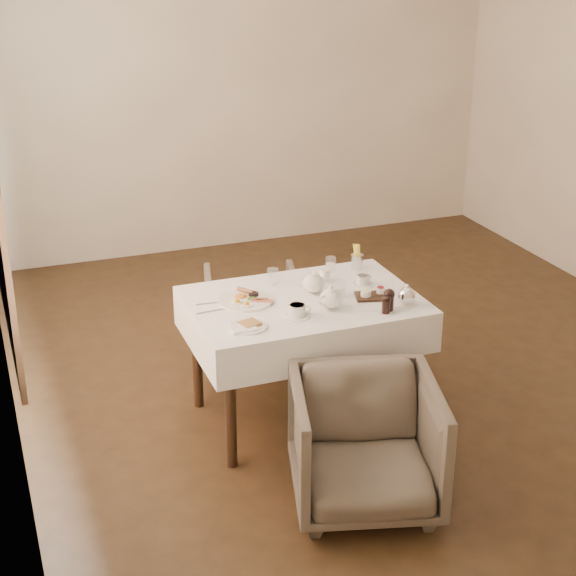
% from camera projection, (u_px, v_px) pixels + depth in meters
% --- Properties ---
extents(table, '(1.28, 0.88, 0.75)m').
position_uv_depth(table, '(303.00, 318.00, 4.97)').
color(table, black).
rests_on(table, ground).
extents(armchair_near, '(0.88, 0.89, 0.66)m').
position_uv_depth(armchair_near, '(365.00, 444.00, 4.33)').
color(armchair_near, brown).
rests_on(armchair_near, ground).
extents(armchair_far, '(0.74, 0.76, 0.57)m').
position_uv_depth(armchair_far, '(252.00, 314.00, 5.88)').
color(armchair_far, brown).
rests_on(armchair_far, ground).
extents(breakfast_plate, '(0.30, 0.30, 0.04)m').
position_uv_depth(breakfast_plate, '(246.00, 299.00, 4.89)').
color(breakfast_plate, white).
rests_on(breakfast_plate, table).
extents(side_plate, '(0.20, 0.20, 0.02)m').
position_uv_depth(side_plate, '(247.00, 327.00, 4.57)').
color(side_plate, white).
rests_on(side_plate, table).
extents(teapot_centre, '(0.21, 0.18, 0.14)m').
position_uv_depth(teapot_centre, '(313.00, 282.00, 4.98)').
color(teapot_centre, white).
rests_on(teapot_centre, table).
extents(teapot_front, '(0.21, 0.19, 0.14)m').
position_uv_depth(teapot_front, '(331.00, 297.00, 4.78)').
color(teapot_front, white).
rests_on(teapot_front, table).
extents(creamer, '(0.08, 0.08, 0.07)m').
position_uv_depth(creamer, '(325.00, 275.00, 5.16)').
color(creamer, white).
rests_on(creamer, table).
extents(teacup_near, '(0.14, 0.14, 0.07)m').
position_uv_depth(teacup_near, '(297.00, 311.00, 4.69)').
color(teacup_near, white).
rests_on(teacup_near, table).
extents(teacup_far, '(0.12, 0.12, 0.06)m').
position_uv_depth(teacup_far, '(363.00, 281.00, 5.10)').
color(teacup_far, white).
rests_on(teacup_far, table).
extents(glass_left, '(0.07, 0.07, 0.09)m').
position_uv_depth(glass_left, '(273.00, 276.00, 5.12)').
color(glass_left, silver).
rests_on(glass_left, table).
extents(glass_mid, '(0.09, 0.09, 0.09)m').
position_uv_depth(glass_mid, '(340.00, 289.00, 4.94)').
color(glass_mid, silver).
rests_on(glass_mid, table).
extents(glass_right, '(0.08, 0.08, 0.09)m').
position_uv_depth(glass_right, '(331.00, 264.00, 5.30)').
color(glass_right, silver).
rests_on(glass_right, table).
extents(condiment_board, '(0.22, 0.18, 0.05)m').
position_uv_depth(condiment_board, '(372.00, 295.00, 4.94)').
color(condiment_board, black).
rests_on(condiment_board, table).
extents(pepper_mill_left, '(0.06, 0.06, 0.11)m').
position_uv_depth(pepper_mill_left, '(386.00, 304.00, 4.73)').
color(pepper_mill_left, black).
rests_on(pepper_mill_left, table).
extents(pepper_mill_right, '(0.07, 0.07, 0.12)m').
position_uv_depth(pepper_mill_right, '(389.00, 299.00, 4.76)').
color(pepper_mill_right, black).
rests_on(pepper_mill_right, table).
extents(silver_pot, '(0.14, 0.12, 0.12)m').
position_uv_depth(silver_pot, '(407.00, 294.00, 4.83)').
color(silver_pot, white).
rests_on(silver_pot, table).
extents(fries_cup, '(0.08, 0.08, 0.16)m').
position_uv_depth(fries_cup, '(357.00, 258.00, 5.33)').
color(fries_cup, silver).
rests_on(fries_cup, table).
extents(cutlery_fork, '(0.18, 0.03, 0.00)m').
position_uv_depth(cutlery_fork, '(212.00, 303.00, 4.87)').
color(cutlery_fork, silver).
rests_on(cutlery_fork, table).
extents(cutlery_knife, '(0.20, 0.03, 0.00)m').
position_uv_depth(cutlery_knife, '(214.00, 311.00, 4.77)').
color(cutlery_knife, silver).
rests_on(cutlery_knife, table).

